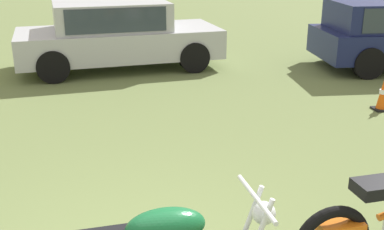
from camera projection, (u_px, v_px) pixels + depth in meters
The scene contains 2 objects.
car_silver at pixel (116, 31), 10.26m from camera, with size 4.45×2.35×1.43m.
traffic_cone at pixel (383, 95), 7.75m from camera, with size 0.25×0.25×0.56m.
Camera 1 is at (-0.10, -2.89, 2.54)m, focal length 44.87 mm.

